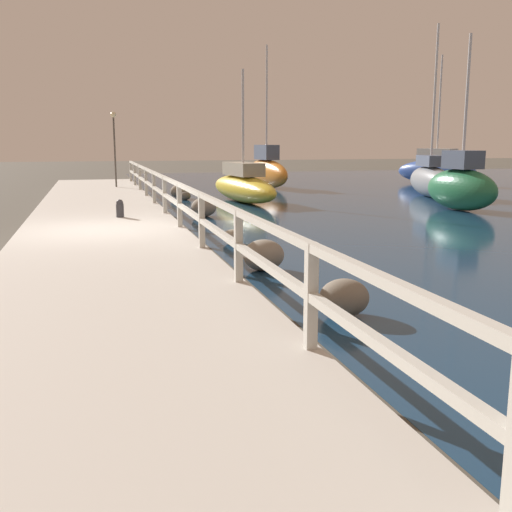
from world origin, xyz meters
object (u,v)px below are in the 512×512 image
(mooring_bollard, at_px, (120,208))
(sailboat_blue, at_px, (436,170))
(sailboat_yellow, at_px, (243,186))
(sailboat_orange, at_px, (266,171))
(sailboat_green, at_px, (461,186))
(sailboat_gray, at_px, (430,179))
(dock_lamp, at_px, (114,135))

(mooring_bollard, distance_m, sailboat_blue, 21.04)
(sailboat_blue, bearing_deg, sailboat_yellow, -174.17)
(sailboat_orange, relative_size, sailboat_green, 1.22)
(sailboat_blue, height_order, sailboat_gray, sailboat_gray)
(dock_lamp, bearing_deg, sailboat_yellow, -43.29)
(sailboat_yellow, bearing_deg, dock_lamp, 131.24)
(sailboat_gray, xyz_separation_m, sailboat_green, (-1.70, -4.63, 0.07))
(sailboat_gray, xyz_separation_m, sailboat_yellow, (-7.75, -0.10, -0.13))
(sailboat_yellow, bearing_deg, sailboat_blue, 22.98)
(mooring_bollard, height_order, sailboat_gray, sailboat_gray)
(mooring_bollard, xyz_separation_m, dock_lamp, (0.34, 10.45, 1.89))
(dock_lamp, height_order, sailboat_orange, sailboat_orange)
(dock_lamp, xyz_separation_m, sailboat_blue, (16.34, 2.38, -1.69))
(sailboat_gray, relative_size, sailboat_green, 1.22)
(sailboat_orange, bearing_deg, mooring_bollard, -122.74)
(sailboat_orange, height_order, sailboat_green, sailboat_orange)
(sailboat_yellow, bearing_deg, sailboat_orange, 61.45)
(sailboat_green, bearing_deg, dock_lamp, 134.25)
(sailboat_gray, bearing_deg, sailboat_orange, 142.26)
(mooring_bollard, relative_size, sailboat_gray, 0.07)
(sailboat_blue, xyz_separation_m, sailboat_green, (-5.93, -11.02, 0.02))
(sailboat_blue, relative_size, sailboat_yellow, 1.11)
(sailboat_blue, relative_size, sailboat_gray, 0.98)
(sailboat_orange, xyz_separation_m, sailboat_green, (3.24, -11.14, -0.03))
(sailboat_blue, bearing_deg, sailboat_gray, -146.07)
(sailboat_green, bearing_deg, sailboat_gray, 63.75)
(sailboat_blue, relative_size, sailboat_green, 1.19)
(mooring_bollard, distance_m, dock_lamp, 10.62)
(sailboat_gray, relative_size, sailboat_yellow, 1.14)
(sailboat_orange, bearing_deg, sailboat_gray, -55.40)
(mooring_bollard, bearing_deg, sailboat_yellow, 53.39)
(mooring_bollard, bearing_deg, sailboat_gray, 27.30)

